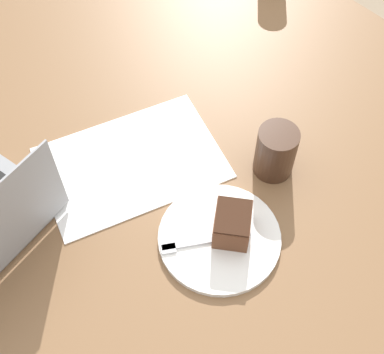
{
  "coord_description": "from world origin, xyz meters",
  "views": [
    {
      "loc": [
        -0.37,
        -0.6,
        1.65
      ],
      "look_at": [
        -0.03,
        -0.12,
        0.78
      ],
      "focal_mm": 50.0,
      "sensor_mm": 36.0,
      "label": 1
    }
  ],
  "objects": [
    {
      "name": "cake_slice",
      "position": [
        -0.03,
        -0.26,
        0.78
      ],
      "size": [
        0.1,
        0.1,
        0.06
      ],
      "rotation": [
        0.0,
        0.0,
        0.79
      ],
      "color": "brown",
      "rests_on": "plate"
    },
    {
      "name": "coffee_glass",
      "position": [
        0.14,
        -0.18,
        0.79
      ],
      "size": [
        0.08,
        0.08,
        0.11
      ],
      "color": "#3D2619",
      "rests_on": "dining_table"
    },
    {
      "name": "dining_table",
      "position": [
        0.0,
        0.0,
        0.61
      ],
      "size": [
        1.35,
        1.35,
        0.74
      ],
      "color": "brown",
      "rests_on": "ground_plane"
    },
    {
      "name": "ground_plane",
      "position": [
        0.0,
        0.0,
        0.0
      ],
      "size": [
        12.0,
        12.0,
        0.0
      ],
      "primitive_type": "plane",
      "color": "gray"
    },
    {
      "name": "plate",
      "position": [
        -0.05,
        -0.25,
        0.74
      ],
      "size": [
        0.23,
        0.23,
        0.01
      ],
      "color": "white",
      "rests_on": "dining_table"
    },
    {
      "name": "paper_document",
      "position": [
        -0.09,
        0.0,
        0.74
      ],
      "size": [
        0.41,
        0.32,
        0.0
      ],
      "rotation": [
        0.0,
        0.0,
        -0.2
      ],
      "color": "white",
      "rests_on": "dining_table"
    },
    {
      "name": "fork",
      "position": [
        -0.1,
        -0.23,
        0.75
      ],
      "size": [
        0.16,
        0.09,
        0.0
      ],
      "rotation": [
        0.0,
        0.0,
        8.99
      ],
      "color": "silver",
      "rests_on": "plate"
    }
  ]
}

